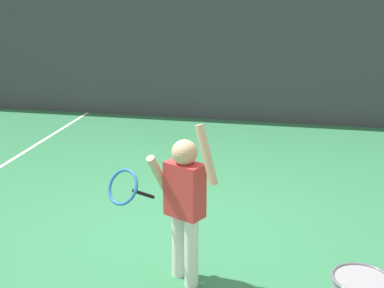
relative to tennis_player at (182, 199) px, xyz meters
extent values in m
plane|color=#2D7247|center=(-0.28, 0.84, -0.73)|extent=(20.00, 20.00, 0.00)
cube|color=#383D42|center=(-0.28, 5.21, 0.90)|extent=(13.69, 0.08, 3.25)
cylinder|color=slate|center=(-2.51, 5.27, 0.98)|extent=(0.09, 0.09, 3.40)
cylinder|color=slate|center=(1.95, 5.27, 0.98)|extent=(0.09, 0.09, 3.40)
cylinder|color=silver|center=(-0.05, 0.08, -0.44)|extent=(0.11, 0.11, 0.58)
cylinder|color=silver|center=(0.09, -0.06, -0.44)|extent=(0.11, 0.11, 0.58)
cube|color=red|center=(0.02, 0.01, 0.07)|extent=(0.34, 0.29, 0.44)
sphere|color=tan|center=(0.02, 0.01, 0.38)|extent=(0.20, 0.20, 0.20)
cylinder|color=tan|center=(0.20, -0.06, 0.39)|extent=(0.22, 0.15, 0.46)
cylinder|color=tan|center=(-0.18, 0.04, 0.14)|extent=(0.19, 0.29, 0.43)
cylinder|color=black|center=(-0.30, -0.03, 0.03)|extent=(0.13, 0.23, 0.15)
torus|color=#2666B2|center=(-0.40, -0.23, 0.16)|extent=(0.33, 0.27, 0.26)
torus|color=#595B60|center=(1.30, -0.61, -0.18)|extent=(0.38, 0.38, 0.02)
sphere|color=#CCE033|center=(-0.62, 2.60, -0.69)|extent=(0.07, 0.07, 0.07)
camera|label=1|loc=(0.83, -3.69, 1.64)|focal=49.23mm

